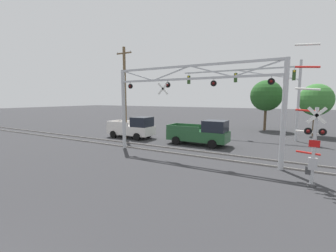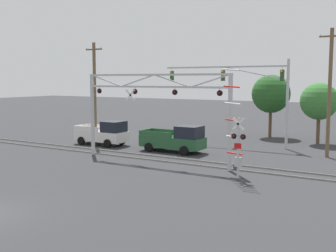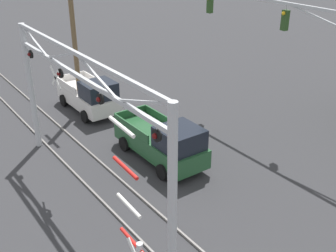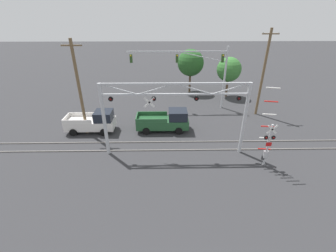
# 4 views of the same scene
# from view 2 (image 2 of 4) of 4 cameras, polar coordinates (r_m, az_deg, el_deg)

# --- Properties ---
(rail_track_near) EXTENTS (80.00, 0.08, 0.10)m
(rail_track_near) POSITION_cam_2_polar(r_m,az_deg,el_deg) (30.68, -1.54, -4.68)
(rail_track_near) COLOR gray
(rail_track_near) RESTS_ON ground_plane
(rail_track_far) EXTENTS (80.00, 0.08, 0.10)m
(rail_track_far) POSITION_cam_2_polar(r_m,az_deg,el_deg) (31.88, -0.15, -4.26)
(rail_track_far) COLOR gray
(rail_track_far) RESTS_ON ground_plane
(crossing_gantry) EXTENTS (11.86, 0.30, 6.31)m
(crossing_gantry) POSITION_cam_2_polar(r_m,az_deg,el_deg) (29.94, -1.88, 2.89)
(crossing_gantry) COLOR #B7BABF
(crossing_gantry) RESTS_ON ground_plane
(crossing_signal_mast) EXTENTS (1.50, 0.35, 6.56)m
(crossing_signal_mast) POSITION_cam_2_polar(r_m,az_deg,el_deg) (25.14, 9.34, -2.55)
(crossing_signal_mast) COLOR #B7BABF
(crossing_signal_mast) RESTS_ON ground_plane
(traffic_signal_span) EXTENTS (11.91, 0.39, 7.63)m
(traffic_signal_span) POSITION_cam_2_polar(r_m,az_deg,el_deg) (37.72, 11.42, 5.32)
(traffic_signal_span) COLOR #B7BABF
(traffic_signal_span) RESTS_ON ground_plane
(pickup_truck_lead) EXTENTS (5.34, 2.24, 2.22)m
(pickup_truck_lead) POSITION_cam_2_polar(r_m,az_deg,el_deg) (34.27, 1.08, -1.84)
(pickup_truck_lead) COLOR #23512D
(pickup_truck_lead) RESTS_ON ground_plane
(pickup_truck_following) EXTENTS (4.91, 2.24, 2.22)m
(pickup_truck_following) POSITION_cam_2_polar(r_m,az_deg,el_deg) (38.40, -8.66, -1.03)
(pickup_truck_following) COLOR silver
(pickup_truck_following) RESTS_ON ground_plane
(utility_pole_left) EXTENTS (1.80, 0.28, 9.15)m
(utility_pole_left) POSITION_cam_2_polar(r_m,az_deg,el_deg) (38.24, -9.90, 4.45)
(utility_pole_left) COLOR brown
(utility_pole_left) RESTS_ON ground_plane
(utility_pole_right) EXTENTS (1.80, 0.28, 9.70)m
(utility_pole_right) POSITION_cam_2_polar(r_m,az_deg,el_deg) (33.90, 21.04, 4.37)
(utility_pole_right) COLOR brown
(utility_pole_right) RESTS_ON ground_plane
(background_tree_beyond_span) EXTENTS (3.41, 3.41, 5.64)m
(background_tree_beyond_span) POSITION_cam_2_polar(r_m,az_deg,el_deg) (40.75, 19.80, 3.16)
(background_tree_beyond_span) COLOR brown
(background_tree_beyond_span) RESTS_ON ground_plane
(background_tree_far_left_verge) EXTENTS (3.89, 3.89, 6.39)m
(background_tree_far_left_verge) POSITION_cam_2_polar(r_m,az_deg,el_deg) (44.16, 13.77, 4.22)
(background_tree_far_left_verge) COLOR brown
(background_tree_far_left_verge) RESTS_ON ground_plane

